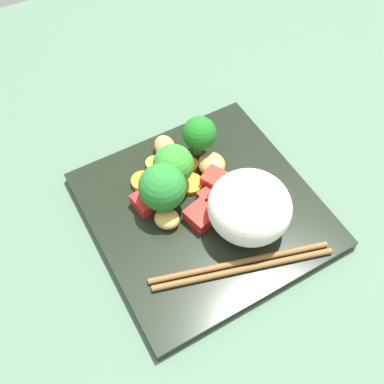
# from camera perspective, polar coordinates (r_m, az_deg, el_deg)

# --- Properties ---
(ground_plane) EXTENTS (1.10, 1.10, 0.02)m
(ground_plane) POSITION_cam_1_polar(r_m,az_deg,el_deg) (0.58, 1.43, -3.15)
(ground_plane) COLOR #486850
(square_plate) EXTENTS (0.28, 0.28, 0.01)m
(square_plate) POSITION_cam_1_polar(r_m,az_deg,el_deg) (0.57, 1.47, -2.25)
(square_plate) COLOR black
(square_plate) RESTS_ON ground_plane
(rice_mound) EXTENTS (0.13, 0.13, 0.08)m
(rice_mound) POSITION_cam_1_polar(r_m,az_deg,el_deg) (0.52, 7.21, -1.89)
(rice_mound) COLOR white
(rice_mound) RESTS_ON square_plate
(broccoli_floret_0) EXTENTS (0.05, 0.05, 0.07)m
(broccoli_floret_0) POSITION_cam_1_polar(r_m,az_deg,el_deg) (0.55, -2.36, 3.40)
(broccoli_floret_0) COLOR #5C9839
(broccoli_floret_0) RESTS_ON square_plate
(broccoli_floret_1) EXTENTS (0.06, 0.06, 0.07)m
(broccoli_floret_1) POSITION_cam_1_polar(r_m,az_deg,el_deg) (0.53, -3.71, 0.58)
(broccoli_floret_1) COLOR #82AD5A
(broccoli_floret_1) RESTS_ON square_plate
(broccoli_floret_2) EXTENTS (0.04, 0.04, 0.06)m
(broccoli_floret_2) POSITION_cam_1_polar(r_m,az_deg,el_deg) (0.58, 0.93, 7.30)
(broccoli_floret_2) COLOR #6E9E47
(broccoli_floret_2) RESTS_ON square_plate
(carrot_slice_0) EXTENTS (0.03, 0.03, 0.01)m
(carrot_slice_0) POSITION_cam_1_polar(r_m,az_deg,el_deg) (0.60, -0.30, 3.39)
(carrot_slice_0) COLOR orange
(carrot_slice_0) RESTS_ON square_plate
(carrot_slice_1) EXTENTS (0.02, 0.02, 0.01)m
(carrot_slice_1) POSITION_cam_1_polar(r_m,az_deg,el_deg) (0.60, -4.77, 3.58)
(carrot_slice_1) COLOR orange
(carrot_slice_1) RESTS_ON square_plate
(carrot_slice_2) EXTENTS (0.04, 0.04, 0.01)m
(carrot_slice_2) POSITION_cam_1_polar(r_m,az_deg,el_deg) (0.58, -6.18, 1.31)
(carrot_slice_2) COLOR orange
(carrot_slice_2) RESTS_ON square_plate
(carrot_slice_3) EXTENTS (0.04, 0.04, 0.01)m
(carrot_slice_3) POSITION_cam_1_polar(r_m,az_deg,el_deg) (0.58, -0.24, 1.01)
(carrot_slice_3) COLOR orange
(carrot_slice_3) RESTS_ON square_plate
(pepper_chunk_0) EXTENTS (0.04, 0.04, 0.02)m
(pepper_chunk_0) POSITION_cam_1_polar(r_m,az_deg,el_deg) (0.57, 2.75, 1.53)
(pepper_chunk_0) COLOR red
(pepper_chunk_0) RESTS_ON square_plate
(pepper_chunk_1) EXTENTS (0.04, 0.04, 0.02)m
(pepper_chunk_1) POSITION_cam_1_polar(r_m,az_deg,el_deg) (0.55, 1.08, -3.01)
(pepper_chunk_1) COLOR red
(pepper_chunk_1) RESTS_ON square_plate
(pepper_chunk_2) EXTENTS (0.02, 0.02, 0.01)m
(pepper_chunk_2) POSITION_cam_1_polar(r_m,az_deg,el_deg) (0.57, 1.77, -0.40)
(pepper_chunk_2) COLOR red
(pepper_chunk_2) RESTS_ON square_plate
(pepper_chunk_3) EXTENTS (0.04, 0.04, 0.01)m
(pepper_chunk_3) POSITION_cam_1_polar(r_m,az_deg,el_deg) (0.57, 3.82, -0.23)
(pepper_chunk_3) COLOR red
(pepper_chunk_3) RESTS_ON square_plate
(pepper_chunk_4) EXTENTS (0.04, 0.03, 0.02)m
(pepper_chunk_4) POSITION_cam_1_polar(r_m,az_deg,el_deg) (0.56, -5.77, -1.21)
(pepper_chunk_4) COLOR red
(pepper_chunk_4) RESTS_ON square_plate
(chicken_piece_0) EXTENTS (0.04, 0.04, 0.02)m
(chicken_piece_0) POSITION_cam_1_polar(r_m,az_deg,el_deg) (0.59, 2.49, 3.49)
(chicken_piece_0) COLOR tan
(chicken_piece_0) RESTS_ON square_plate
(chicken_piece_1) EXTENTS (0.04, 0.04, 0.02)m
(chicken_piece_1) POSITION_cam_1_polar(r_m,az_deg,el_deg) (0.54, -3.14, -3.38)
(chicken_piece_1) COLOR tan
(chicken_piece_1) RESTS_ON square_plate
(chicken_piece_2) EXTENTS (0.04, 0.03, 0.02)m
(chicken_piece_2) POSITION_cam_1_polar(r_m,az_deg,el_deg) (0.61, -3.41, 5.66)
(chicken_piece_2) COLOR #B8824E
(chicken_piece_2) RESTS_ON square_plate
(chopstick_pair) EXTENTS (0.07, 0.21, 0.01)m
(chopstick_pair) POSITION_cam_1_polar(r_m,az_deg,el_deg) (0.52, 6.13, -9.23)
(chopstick_pair) COLOR brown
(chopstick_pair) RESTS_ON square_plate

